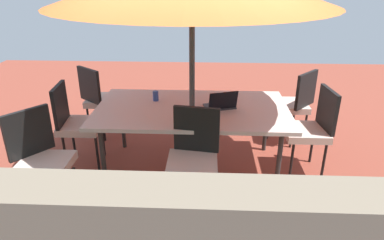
% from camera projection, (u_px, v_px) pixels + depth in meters
% --- Properties ---
extents(ground_plane, '(10.00, 10.00, 0.02)m').
position_uv_depth(ground_plane, '(192.00, 167.00, 4.13)').
color(ground_plane, brown).
extents(dining_table, '(2.11, 1.20, 0.75)m').
position_uv_depth(dining_table, '(192.00, 111.00, 3.84)').
color(dining_table, silver).
rests_on(dining_table, ground_plane).
extents(chair_southeast, '(0.58, 0.58, 0.98)m').
position_uv_depth(chair_southeast, '(100.00, 97.00, 4.71)').
color(chair_southeast, beige).
rests_on(chair_southeast, ground_plane).
extents(chair_west, '(0.48, 0.47, 0.98)m').
position_uv_depth(chair_west, '(311.00, 127.00, 3.83)').
color(chair_west, beige).
rests_on(chair_west, ground_plane).
extents(chair_southwest, '(0.59, 0.59, 0.98)m').
position_uv_depth(chair_southwest, '(294.00, 102.00, 4.53)').
color(chair_southwest, beige).
rests_on(chair_southwest, ground_plane).
extents(chair_north, '(0.48, 0.49, 0.98)m').
position_uv_depth(chair_north, '(194.00, 155.00, 3.23)').
color(chair_north, beige).
rests_on(chair_north, ground_plane).
extents(chair_east, '(0.48, 0.47, 0.98)m').
position_uv_depth(chair_east, '(76.00, 121.00, 3.97)').
color(chair_east, beige).
rests_on(chair_east, ground_plane).
extents(chair_northeast, '(0.58, 0.58, 0.98)m').
position_uv_depth(chair_northeast, '(40.00, 157.00, 3.21)').
color(chair_northeast, beige).
rests_on(chair_northeast, ground_plane).
extents(laptop, '(0.38, 0.33, 0.21)m').
position_uv_depth(laptop, '(221.00, 104.00, 3.79)').
color(laptop, '#2D2D33').
rests_on(laptop, dining_table).
extents(cup, '(0.06, 0.06, 0.11)m').
position_uv_depth(cup, '(156.00, 96.00, 4.01)').
color(cup, '#334C99').
rests_on(cup, dining_table).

